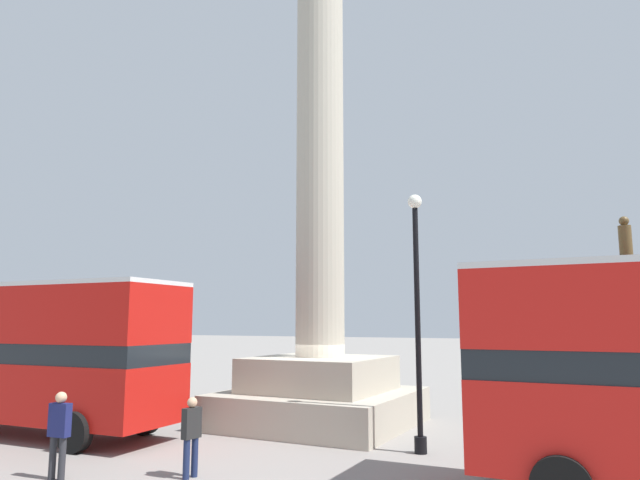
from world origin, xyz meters
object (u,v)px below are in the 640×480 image
at_px(monument_column, 320,242).
at_px(bus_a, 22,350).
at_px(pedestrian_by_plinth, 59,430).
at_px(equestrian_statue, 636,372).
at_px(street_lamp, 418,317).
at_px(pedestrian_near_lamp, 191,433).

bearing_deg(monument_column, bus_a, -145.46).
xyz_separation_m(monument_column, pedestrian_by_plinth, (-1.98, -8.01, -4.79)).
distance_m(monument_column, equestrian_statue, 10.05).
distance_m(bus_a, street_lamp, 11.69).
xyz_separation_m(equestrian_statue, pedestrian_near_lamp, (-8.52, -9.13, -0.88)).
bearing_deg(monument_column, pedestrian_by_plinth, -103.89).
xyz_separation_m(equestrian_statue, pedestrian_by_plinth, (-10.85, -10.48, -0.78)).
bearing_deg(pedestrian_by_plinth, street_lamp, 37.27).
relative_size(monument_column, pedestrian_by_plinth, 11.34).
xyz_separation_m(monument_column, street_lamp, (3.95, -2.34, -2.47)).
bearing_deg(pedestrian_by_plinth, monument_column, 69.69).
height_order(street_lamp, pedestrian_by_plinth, street_lamp).
relative_size(bus_a, pedestrian_near_lamp, 6.43).
distance_m(pedestrian_near_lamp, pedestrian_by_plinth, 2.70).
height_order(monument_column, street_lamp, monument_column).
distance_m(bus_a, equestrian_statue, 17.92).
height_order(street_lamp, pedestrian_near_lamp, street_lamp).
distance_m(monument_column, street_lamp, 5.22).
distance_m(equestrian_statue, pedestrian_near_lamp, 12.51).
relative_size(bus_a, street_lamp, 1.61).
xyz_separation_m(pedestrian_near_lamp, pedestrian_by_plinth, (-2.33, -1.36, 0.10)).
height_order(pedestrian_near_lamp, pedestrian_by_plinth, pedestrian_by_plinth).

